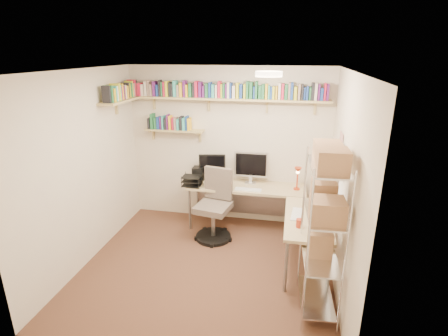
{
  "coord_description": "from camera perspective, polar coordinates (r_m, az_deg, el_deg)",
  "views": [
    {
      "loc": [
        0.99,
        -3.82,
        2.71
      ],
      "look_at": [
        0.12,
        0.55,
        1.21
      ],
      "focal_mm": 28.0,
      "sensor_mm": 36.0,
      "label": 1
    }
  ],
  "objects": [
    {
      "name": "ground",
      "position": [
        4.78,
        -2.85,
        -15.88
      ],
      "size": [
        3.2,
        3.2,
        0.0
      ],
      "primitive_type": "plane",
      "color": "#482C1F",
      "rests_on": "ground"
    },
    {
      "name": "corner_desk",
      "position": [
        5.22,
        4.79,
        -4.06
      ],
      "size": [
        2.17,
        1.84,
        1.22
      ],
      "color": "#D3BE89",
      "rests_on": "ground"
    },
    {
      "name": "wall_shelves",
      "position": [
        5.34,
        -4.19,
        11.31
      ],
      "size": [
        3.12,
        1.09,
        0.8
      ],
      "color": "tan",
      "rests_on": "ground"
    },
    {
      "name": "office_chair",
      "position": [
        5.25,
        -1.52,
        -6.84
      ],
      "size": [
        0.57,
        0.58,
        1.06
      ],
      "rotation": [
        0.0,
        0.0,
        -0.18
      ],
      "color": "black",
      "rests_on": "ground"
    },
    {
      "name": "wire_rack",
      "position": [
        3.64,
        16.18,
        -5.46
      ],
      "size": [
        0.41,
        0.77,
        1.87
      ],
      "rotation": [
        0.0,
        0.0,
        0.05
      ],
      "color": "silver",
      "rests_on": "ground"
    },
    {
      "name": "room_shell",
      "position": [
        4.11,
        -3.13,
        2.23
      ],
      "size": [
        3.24,
        3.04,
        2.52
      ],
      "color": "beige",
      "rests_on": "ground"
    }
  ]
}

